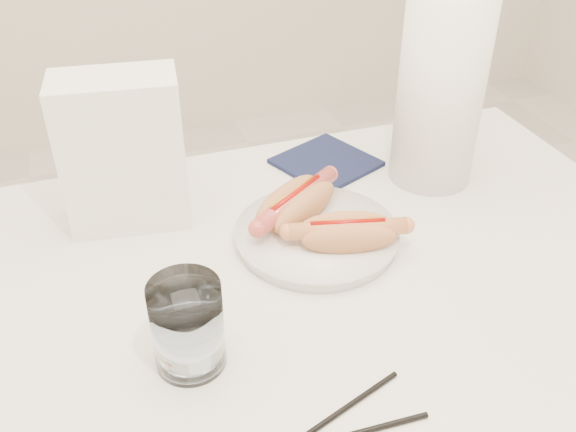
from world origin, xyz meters
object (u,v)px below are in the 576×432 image
object	(u,v)px
hotdog_left	(296,204)
paper_towel_roll	(440,92)
water_glass	(188,326)
napkin_box	(123,152)
plate	(316,237)
hotdog_right	(347,233)
table	(275,331)

from	to	relation	value
hotdog_left	paper_towel_roll	size ratio (longest dim) A/B	0.54
water_glass	napkin_box	distance (m)	0.32
plate	hotdog_right	distance (m)	0.06
hotdog_left	water_glass	world-z (taller)	water_glass
table	paper_towel_roll	size ratio (longest dim) A/B	4.00
plate	water_glass	size ratio (longest dim) A/B	2.02
paper_towel_roll	plate	bearing A→B (deg)	-155.32
napkin_box	paper_towel_roll	distance (m)	0.49
napkin_box	hotdog_right	bearing A→B (deg)	-28.07
table	hotdog_right	size ratio (longest dim) A/B	7.33
water_glass	napkin_box	world-z (taller)	napkin_box
hotdog_left	hotdog_right	world-z (taller)	hotdog_left
plate	paper_towel_roll	size ratio (longest dim) A/B	0.75
plate	water_glass	xyz separation A→B (m)	(-0.22, -0.17, 0.05)
hotdog_right	napkin_box	distance (m)	0.34
table	paper_towel_roll	bearing A→B (deg)	31.43
plate	hotdog_left	distance (m)	0.06
napkin_box	paper_towel_roll	bearing A→B (deg)	3.13
hotdog_left	water_glass	xyz separation A→B (m)	(-0.20, -0.21, 0.01)
plate	hotdog_right	xyz separation A→B (m)	(0.03, -0.04, 0.03)
plate	water_glass	distance (m)	0.28
table	plate	xyz separation A→B (m)	(0.09, 0.09, 0.07)
paper_towel_roll	napkin_box	bearing A→B (deg)	175.95
hotdog_left	hotdog_right	size ratio (longest dim) A/B	0.98
plate	hotdog_left	world-z (taller)	hotdog_left
hotdog_right	plate	bearing A→B (deg)	136.73
table	napkin_box	distance (m)	0.33
hotdog_left	water_glass	bearing A→B (deg)	-168.47
water_glass	paper_towel_roll	xyz separation A→B (m)	(0.46, 0.28, 0.09)
hotdog_right	water_glass	bearing A→B (deg)	-139.59
hotdog_left	napkin_box	xyz separation A→B (m)	(-0.22, 0.10, 0.07)
table	hotdog_left	bearing A→B (deg)	60.75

